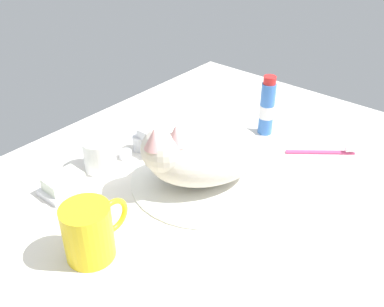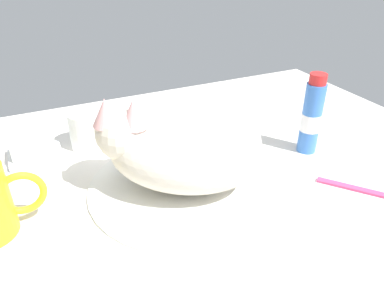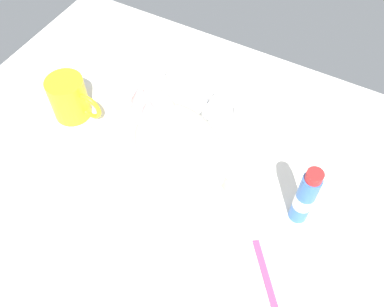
% 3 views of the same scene
% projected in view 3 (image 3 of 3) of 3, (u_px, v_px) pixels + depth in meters
% --- Properties ---
extents(ground_plane, '(1.10, 0.83, 0.03)m').
position_uv_depth(ground_plane, '(180.00, 172.00, 0.88)').
color(ground_plane, silver).
extents(sink_basin, '(0.31, 0.31, 0.01)m').
position_uv_depth(sink_basin, '(180.00, 167.00, 0.86)').
color(sink_basin, silver).
rests_on(sink_basin, ground_plane).
extents(faucet, '(0.12, 0.09, 0.06)m').
position_uv_depth(faucet, '(219.00, 104.00, 0.94)').
color(faucet, silver).
rests_on(faucet, ground_plane).
extents(cat, '(0.29, 0.26, 0.15)m').
position_uv_depth(cat, '(177.00, 143.00, 0.81)').
color(cat, beige).
rests_on(cat, sink_basin).
extents(coffee_mug, '(0.13, 0.08, 0.10)m').
position_uv_depth(coffee_mug, '(70.00, 98.00, 0.91)').
color(coffee_mug, yellow).
rests_on(coffee_mug, ground_plane).
extents(rinse_cup, '(0.07, 0.07, 0.07)m').
position_uv_depth(rinse_cup, '(181.00, 78.00, 0.97)').
color(rinse_cup, white).
rests_on(rinse_cup, ground_plane).
extents(soap_dish, '(0.09, 0.06, 0.01)m').
position_uv_depth(soap_dish, '(145.00, 74.00, 1.02)').
color(soap_dish, white).
rests_on(soap_dish, ground_plane).
extents(soap_bar, '(0.07, 0.05, 0.02)m').
position_uv_depth(soap_bar, '(144.00, 69.00, 1.00)').
color(soap_bar, silver).
rests_on(soap_bar, soap_dish).
extents(toothpaste_bottle, '(0.04, 0.04, 0.15)m').
position_uv_depth(toothpaste_bottle, '(305.00, 197.00, 0.74)').
color(toothpaste_bottle, '#3870C6').
rests_on(toothpaste_bottle, ground_plane).
extents(toothbrush, '(0.11, 0.13, 0.02)m').
position_uv_depth(toothbrush, '(269.00, 287.00, 0.71)').
color(toothbrush, '#D83F72').
rests_on(toothbrush, ground_plane).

